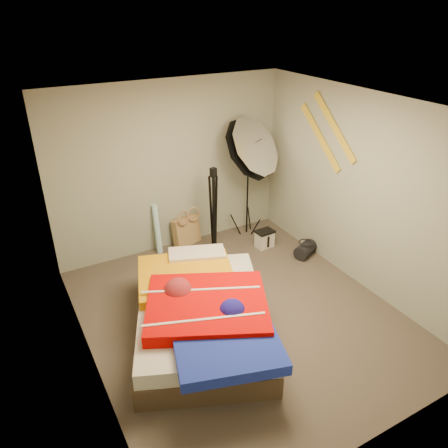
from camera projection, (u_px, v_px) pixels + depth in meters
floor at (241, 315)px, 5.31m from camera, size 4.00×4.00×0.00m
ceiling at (245, 107)px, 4.16m from camera, size 4.00×4.00×0.00m
wall_back at (171, 168)px, 6.28m from camera, size 3.50×0.00×3.50m
wall_front at (385, 334)px, 3.18m from camera, size 3.50×0.00×3.50m
wall_left at (79, 267)px, 3.98m from camera, size 0.00×4.00×4.00m
wall_right at (362, 193)px, 5.49m from camera, size 0.00×4.00×4.00m
tote_bag at (186, 231)px, 6.75m from camera, size 0.49×0.31×0.46m
wrapping_roll at (157, 229)px, 6.47m from camera, size 0.10×0.22×0.75m
camera_case at (265, 239)px, 6.71m from camera, size 0.27×0.20×0.26m
duffel_bag at (305, 250)px, 6.48m from camera, size 0.40×0.34×0.21m
wall_stripe_upper at (334, 127)px, 5.62m from camera, size 0.02×0.91×0.78m
wall_stripe_lower at (320, 137)px, 5.91m from camera, size 0.02×0.91×0.78m
bed at (202, 314)px, 4.86m from camera, size 2.07×2.50×0.59m
photo_umbrella at (249, 150)px, 6.33m from camera, size 1.04×1.02×2.05m
camera_tripod at (214, 207)px, 6.22m from camera, size 0.09×0.09×1.37m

